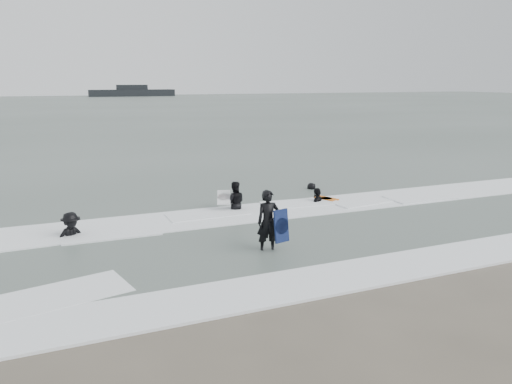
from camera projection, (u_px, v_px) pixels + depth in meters
name	position (u px, v px, depth m)	size (l,w,h in m)	color
ground	(327.00, 270.00, 13.27)	(320.00, 320.00, 0.00)	brown
sea	(92.00, 109.00, 85.56)	(320.00, 320.00, 0.00)	#47544C
surfer_centre	(268.00, 252.00, 14.70)	(0.69, 0.45, 1.88)	black
surfer_wading	(235.00, 211.00, 19.30)	(0.83, 0.65, 1.72)	black
surfer_breaker	(72.00, 239.00, 15.94)	(1.11, 0.64, 1.72)	black
surfer_right_near	(317.00, 203.00, 20.50)	(1.05, 0.44, 1.80)	black
surfer_right_far	(311.00, 190.00, 22.96)	(0.73, 0.47, 1.49)	black
surf_foam	(271.00, 231.00, 16.61)	(30.03, 9.06, 0.09)	white
bodyboards	(278.00, 205.00, 18.14)	(5.28, 5.88, 1.25)	#0D1841
vessel_horizon	(132.00, 92.00, 152.45)	(25.46, 4.55, 3.45)	black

